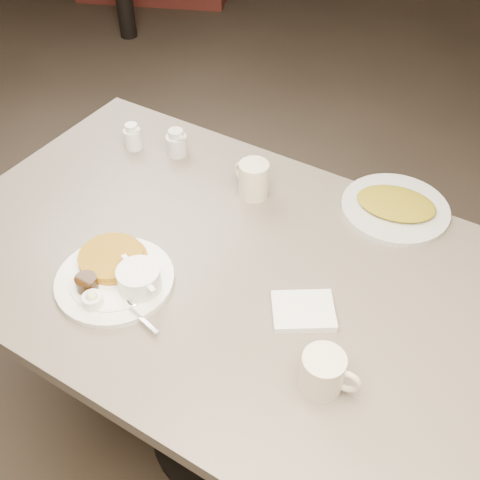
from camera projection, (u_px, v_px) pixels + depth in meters
The scene contains 8 objects.
diner_table at pixel (236, 311), 1.49m from camera, with size 1.50×0.90×0.75m.
main_plate at pixel (118, 275), 1.32m from camera, with size 0.36×0.36×0.07m.
coffee_mug_near at pixel (324, 372), 1.11m from camera, with size 0.13×0.10×0.09m.
napkin at pixel (303, 311), 1.27m from camera, with size 0.17×0.16×0.02m.
coffee_mug_far at pixel (253, 179), 1.54m from camera, with size 0.12×0.10×0.10m.
creamer_left at pixel (133, 137), 1.70m from camera, with size 0.08×0.07×0.08m.
creamer_right at pixel (176, 143), 1.68m from camera, with size 0.09×0.07×0.08m.
hash_plate at pixel (395, 207), 1.51m from camera, with size 0.33×0.33×0.04m.
Camera 1 is at (0.50, -0.80, 1.75)m, focal length 43.26 mm.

